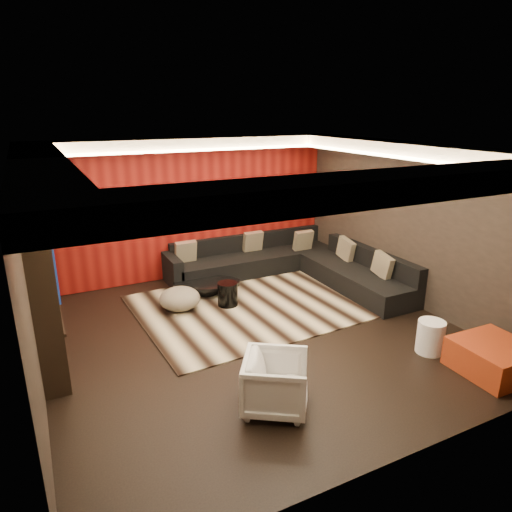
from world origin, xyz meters
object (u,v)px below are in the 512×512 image
coffee_table (207,287)px  white_side_table (430,337)px  orange_ottoman (494,358)px  drum_stool (228,294)px  sectional_sofa (291,266)px  armchair (276,383)px

coffee_table → white_side_table: size_ratio=2.62×
white_side_table → orange_ottoman: (0.36, -0.74, -0.04)m
drum_stool → sectional_sofa: 1.85m
orange_ottoman → sectional_sofa: 4.24m
coffee_table → armchair: armchair is taller
white_side_table → sectional_sofa: bearing=93.9°
white_side_table → armchair: bearing=-176.9°
drum_stool → sectional_sofa: size_ratio=0.11×
coffee_table → armchair: size_ratio=1.71×
armchair → orange_ottoman: bearing=-68.2°
orange_ottoman → sectional_sofa: bearing=98.1°
coffee_table → armchair: bearing=-98.1°
armchair → sectional_sofa: 4.29m
coffee_table → drum_stool: (0.13, -0.70, 0.10)m
drum_stool → white_side_table: white_side_table is taller
drum_stool → sectional_sofa: (1.71, 0.70, 0.03)m
coffee_table → sectional_sofa: 1.84m
armchair → sectional_sofa: size_ratio=0.20×
coffee_table → drum_stool: 0.72m
drum_stool → orange_ottoman: (2.31, -3.49, -0.03)m
coffee_table → orange_ottoman: 4.85m
drum_stool → orange_ottoman: size_ratio=0.46×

